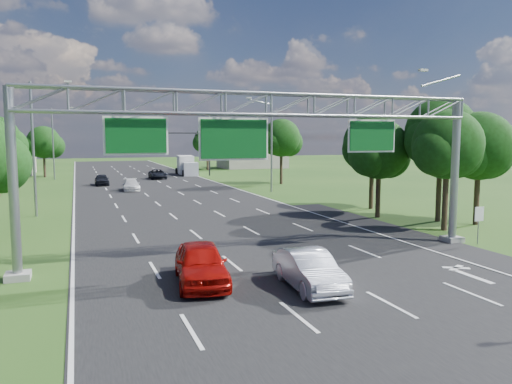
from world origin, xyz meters
name	(u,v)px	position (x,y,z in m)	size (l,w,h in m)	color
ground	(187,209)	(0.00, 30.00, 0.00)	(220.00, 220.00, 0.00)	#204414
road	(187,209)	(0.00, 30.00, 0.00)	(18.00, 180.00, 0.02)	black
road_flare	(411,237)	(10.20, 14.00, 0.00)	(3.00, 30.00, 0.02)	black
sign_gantry	(270,117)	(0.33, 12.00, 6.89)	(23.50, 1.00, 9.56)	gray
regulatory_sign	(479,217)	(12.40, 10.98, 1.51)	(0.60, 0.08, 2.10)	gray
traffic_signal	(187,142)	(7.48, 65.00, 5.17)	(12.21, 0.24, 7.00)	black
streetlight_l_near	(36,142)	(-11.30, 30.00, 5.58)	(2.97, 0.22, 10.16)	gray
streetlight_l_far	(54,140)	(-11.30, 65.00, 5.58)	(2.97, 0.22, 10.16)	gray
streetlight_r_mid	(270,141)	(11.30, 40.00, 5.58)	(2.97, 0.22, 10.16)	gray
tree_cluster_right	(421,146)	(14.80, 19.19, 5.31)	(9.91, 14.60, 8.68)	#2D2116
tree_verge_lc	(44,144)	(-12.92, 70.04, 4.98)	(5.76, 4.80, 7.62)	#2D2116
tree_verge_rd	(282,140)	(16.08, 48.04, 5.63)	(5.76, 4.80, 8.28)	#2D2116
tree_verge_re	(208,141)	(14.08, 78.04, 5.20)	(5.76, 4.80, 7.84)	#2D2116
building_right	(252,158)	(24.00, 82.00, 2.00)	(12.00, 9.00, 4.00)	gray
red_coupe	(201,263)	(-3.91, 8.83, 0.84)	(1.99, 4.94, 1.68)	#9E0B07
silver_sedan	(309,270)	(-0.08, 6.74, 0.75)	(1.59, 4.56, 1.50)	silver
car_queue_a	(131,185)	(-2.83, 46.46, 0.63)	(1.76, 4.34, 1.26)	silver
car_queue_b	(158,174)	(2.41, 61.47, 0.67)	(2.24, 4.85, 1.35)	black
car_queue_c	(102,180)	(-5.62, 54.06, 0.70)	(1.65, 4.09, 1.39)	black
box_truck	(186,166)	(8.00, 68.09, 1.44)	(2.93, 8.14, 3.00)	white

